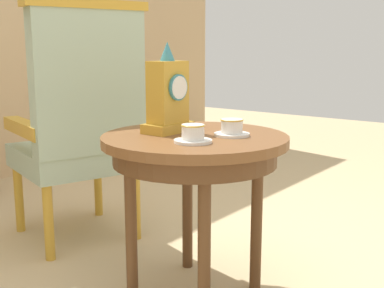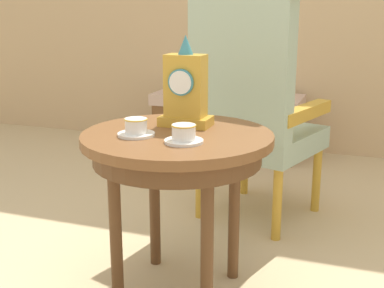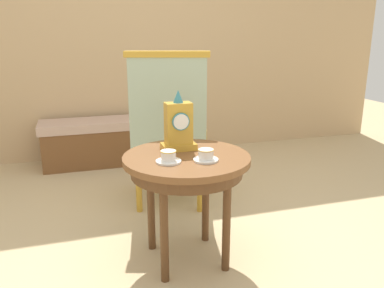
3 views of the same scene
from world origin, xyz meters
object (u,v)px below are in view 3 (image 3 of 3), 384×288
teacup_right (206,156)px  window_bench (97,142)px  armchair (169,128)px  mantel_clock (178,126)px  teacup_left (168,157)px  side_table (187,169)px

teacup_right → window_bench: (-0.42, 2.01, -0.43)m
armchair → window_bench: 1.29m
mantel_clock → window_bench: bearing=100.9°
teacup_left → armchair: armchair is taller
armchair → window_bench: (-0.45, 1.15, -0.37)m
teacup_left → mantel_clock: size_ratio=0.39×
side_table → armchair: 0.75m
teacup_left → window_bench: 2.04m
mantel_clock → armchair: 0.66m
side_table → teacup_right: (0.07, -0.12, 0.10)m
window_bench → teacup_left: bearing=-83.2°
side_table → teacup_left: 0.18m
teacup_left → armchair: (0.21, 0.83, -0.06)m
teacup_left → side_table: bearing=35.0°
side_table → armchair: (0.09, 0.75, 0.05)m
side_table → armchair: armchair is taller
window_bench → teacup_right: bearing=-78.1°
teacup_left → armchair: bearing=75.8°
armchair → teacup_right: bearing=-91.5°
armchair → teacup_left: bearing=-104.2°
teacup_right → armchair: 0.86m
mantel_clock → armchair: (0.10, 0.63, -0.16)m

